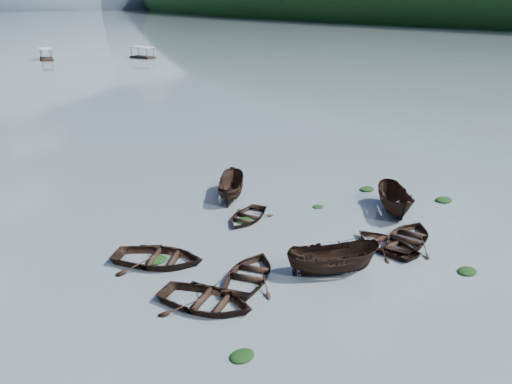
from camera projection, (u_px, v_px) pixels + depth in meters
ground_plane at (409, 308)px, 23.07m from camera, size 2400.00×2400.00×0.00m
haze_mtn_d at (103, 7)px, 875.92m from camera, size 520.00×520.00×220.00m
rowboat_0 at (206, 306)px, 23.21m from camera, size 5.29×5.75×0.97m
rowboat_1 at (250, 279)px, 25.46m from camera, size 5.49×5.16×0.93m
rowboat_2 at (332, 273)px, 26.01m from camera, size 5.19×3.93×1.89m
rowboat_3 at (385, 247)px, 28.67m from camera, size 2.93×4.10×0.85m
rowboat_4 at (409, 242)px, 29.32m from camera, size 5.47×4.70×0.95m
rowboat_5 at (394, 212)px, 33.46m from camera, size 4.52×5.14×1.94m
rowboat_6 at (159, 263)px, 26.96m from camera, size 6.03×6.07×1.03m
rowboat_7 at (247, 219)px, 32.30m from camera, size 4.67×4.22×0.79m
rowboat_8 at (231, 197)px, 35.92m from camera, size 4.31×4.71×1.80m
weed_clump_0 at (242, 357)px, 19.89m from camera, size 1.05×0.86×0.23m
weed_clump_1 at (351, 266)px, 26.65m from camera, size 0.97×0.78×0.21m
weed_clump_2 at (467, 272)px, 26.07m from camera, size 1.11×0.89×0.24m
weed_clump_3 at (318, 207)px, 34.20m from camera, size 0.81×0.68×0.18m
weed_clump_4 at (444, 201)px, 35.28m from camera, size 1.31×1.04×0.27m
weed_clump_5 at (157, 261)px, 27.19m from camera, size 1.19×0.96×0.25m
weed_clump_6 at (244, 221)px, 32.07m from camera, size 1.07×0.89×0.22m
weed_clump_7 at (367, 190)px, 37.29m from camera, size 1.23×0.99×0.27m
pontoon_centre at (47, 60)px, 117.41m from camera, size 3.91×6.91×2.50m
pontoon_right at (143, 58)px, 121.23m from camera, size 4.36×6.99×2.49m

